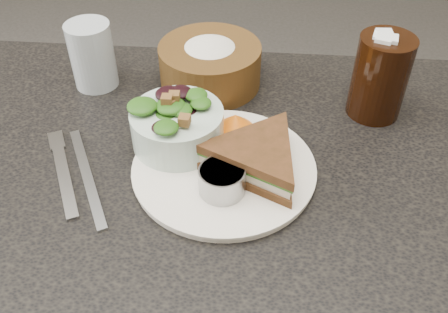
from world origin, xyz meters
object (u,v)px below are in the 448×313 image
dinner_plate (224,169)px  bread_basket (210,59)px  salad_bowl (177,122)px  dressing_ramekin (222,181)px  sandwich (257,158)px  cola_glass (381,74)px  dining_table (209,310)px  water_glass (92,55)px

dinner_plate → bread_basket: 0.24m
salad_bowl → dressing_ramekin: 0.12m
sandwich → cola_glass: cola_glass is taller
dining_table → dinner_plate: (0.03, 0.00, 0.38)m
dressing_ramekin → water_glass: 0.36m
salad_bowl → water_glass: 0.24m
bread_basket → sandwich: bearing=-68.6°
dining_table → bread_basket: bearing=93.4°
dinner_plate → water_glass: 0.33m
dining_table → dressing_ramekin: bearing=-54.6°
dinner_plate → dressing_ramekin: size_ratio=4.10×
dining_table → water_glass: 0.53m
dining_table → dinner_plate: 0.38m
dinner_plate → bread_basket: bread_basket is taller
dining_table → sandwich: 0.42m
dressing_ramekin → cola_glass: cola_glass is taller
dinner_plate → cola_glass: size_ratio=1.77×
dining_table → cola_glass: bearing=32.9°
dining_table → dressing_ramekin: (0.03, -0.04, 0.41)m
dining_table → bread_basket: bread_basket is taller
sandwich → dressing_ramekin: sandwich is taller
sandwich → cola_glass: bearing=68.6°
salad_bowl → water_glass: bearing=136.7°
dinner_plate → water_glass: size_ratio=2.28×
bread_basket → dinner_plate: bearing=-79.1°
dining_table → sandwich: sandwich is taller
salad_bowl → dressing_ramekin: size_ratio=2.15×
sandwich → salad_bowl: bearing=-176.8°
salad_bowl → cola_glass: cola_glass is taller
cola_glass → dinner_plate: bearing=-144.6°
salad_bowl → bread_basket: 0.18m
cola_glass → bread_basket: bearing=167.6°
dinner_plate → cola_glass: bearing=35.4°
water_glass → dinner_plate: bearing=-40.5°
cola_glass → salad_bowl: bearing=-158.8°
bread_basket → dining_table: bearing=-86.6°
bread_basket → cola_glass: cola_glass is taller
bread_basket → water_glass: water_glass is taller
cola_glass → water_glass: size_ratio=1.28×
bread_basket → water_glass: (-0.20, -0.02, 0.01)m
sandwich → cola_glass: 0.26m
salad_bowl → bread_basket: size_ratio=0.78×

